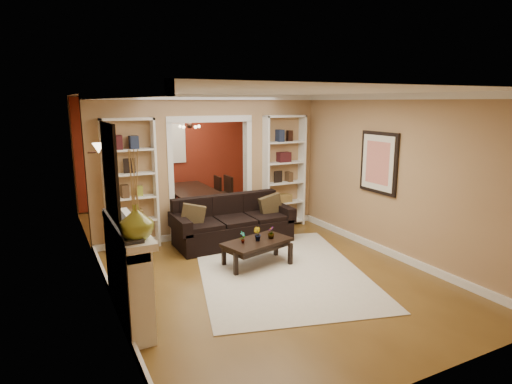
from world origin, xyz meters
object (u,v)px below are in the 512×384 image
bookshelf_left (130,185)px  fireplace (129,271)px  sofa (233,221)px  bookshelf_right (284,172)px  dining_table (192,201)px  coffee_table (257,253)px

bookshelf_left → fireplace: size_ratio=1.35×
sofa → bookshelf_right: 1.69m
bookshelf_right → dining_table: 2.40m
sofa → dining_table: sofa is taller
bookshelf_right → sofa: bearing=-157.6°
fireplace → coffee_table: bearing=20.1°
sofa → fireplace: 2.97m
bookshelf_left → bookshelf_right: 3.10m
sofa → coffee_table: 1.20m
bookshelf_right → coffee_table: bearing=-130.9°
bookshelf_right → dining_table: (-1.41, 1.75, -0.84)m
sofa → coffee_table: (-0.11, -1.17, -0.22)m
sofa → dining_table: 2.33m
bookshelf_left → fireplace: bearing=-102.0°
bookshelf_left → dining_table: 2.57m
bookshelf_left → fireplace: (-0.54, -2.53, -0.57)m
sofa → bookshelf_left: (-1.69, 0.58, 0.72)m
sofa → bookshelf_left: bookshelf_left is taller
sofa → bookshelf_left: bearing=161.1°
coffee_table → fireplace: size_ratio=0.63×
sofa → coffee_table: bearing=-95.2°
fireplace → bookshelf_right: bearing=34.8°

